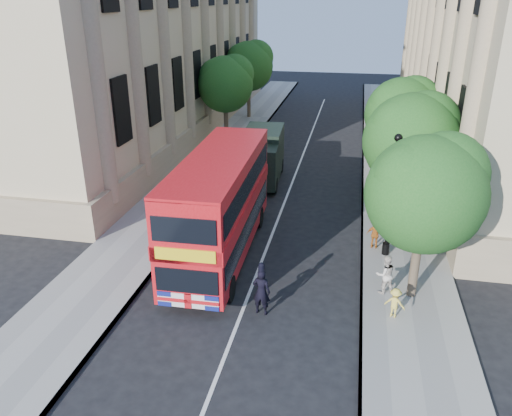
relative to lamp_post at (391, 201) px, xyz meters
The scene contains 16 objects.
ground 8.20m from the lamp_post, 129.81° to the right, with size 120.00×120.00×0.00m, color black.
pavement_right 4.75m from the lamp_post, 79.38° to the left, with size 3.50×80.00×0.12m, color gray.
pavement_left 11.73m from the lamp_post, 159.59° to the left, with size 3.50×80.00×0.12m, color gray.
building_left 26.82m from the lamp_post, 136.25° to the left, with size 12.00×38.00×18.00m, color #C5B489.
tree_right_near 3.54m from the lamp_post, 74.15° to the right, with size 4.00×4.00×6.08m.
tree_right_mid 3.70m from the lamp_post, 74.48° to the left, with size 4.20×4.20×6.37m.
tree_right_far 9.25m from the lamp_post, 84.67° to the left, with size 4.00×4.00×6.15m.
tree_left_far 19.52m from the lamp_post, 124.35° to the left, with size 4.00×4.00×6.30m.
tree_left_back 26.51m from the lamp_post, 114.51° to the left, with size 4.20×4.20×6.65m.
lamp_post is the anchor object (origin of this frame).
double_decker_bus 6.89m from the lamp_post, 169.60° to the right, with size 2.67×9.27×4.25m.
box_van 10.53m from the lamp_post, 130.43° to the left, with size 2.42×5.33×2.98m.
police_constable 6.82m from the lamp_post, 130.93° to the right, with size 0.62×0.41×1.71m, color black.
woman_pedestrian 3.43m from the lamp_post, 93.31° to the right, with size 0.72×0.56×1.49m, color beige.
child_a 1.89m from the lamp_post, 132.80° to the left, with size 0.73×0.30×1.24m, color #BF6921.
child_b 4.84m from the lamp_post, 88.60° to the right, with size 0.69×0.39×1.06m, color #E3CA4D.
Camera 1 is at (3.33, -13.17, 10.12)m, focal length 35.00 mm.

